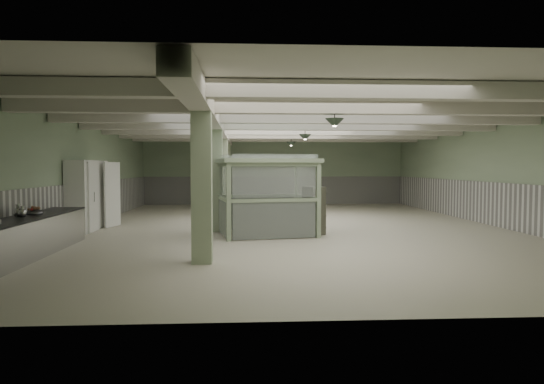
{
  "coord_description": "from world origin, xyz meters",
  "views": [
    {
      "loc": [
        -1.61,
        -16.25,
        2.04
      ],
      "look_at": [
        -0.8,
        -2.19,
        1.3
      ],
      "focal_mm": 32.0,
      "sensor_mm": 36.0,
      "label": 1
    }
  ],
  "objects": [
    {
      "name": "wall_right",
      "position": [
        7.0,
        0.0,
        1.8
      ],
      "size": [
        0.02,
        20.0,
        3.6
      ],
      "primitive_type": "cube",
      "color": "#95AC89",
      "rests_on": "floor"
    },
    {
      "name": "beam_e",
      "position": [
        0.0,
        2.5,
        3.42
      ],
      "size": [
        13.9,
        0.35,
        0.32
      ],
      "primitive_type": "cube",
      "color": "beige",
      "rests_on": "ceiling"
    },
    {
      "name": "wainscot_back",
      "position": [
        0.0,
        9.97,
        0.75
      ],
      "size": [
        13.9,
        0.05,
        1.5
      ],
      "primitive_type": "cube",
      "color": "silver",
      "rests_on": "floor"
    },
    {
      "name": "prep_counter",
      "position": [
        -6.54,
        -5.18,
        0.46
      ],
      "size": [
        0.95,
        5.45,
        0.91
      ],
      "color": "#B4B5B9",
      "rests_on": "floor"
    },
    {
      "name": "beam_f",
      "position": [
        0.0,
        5.0,
        3.42
      ],
      "size": [
        13.9,
        0.35,
        0.32
      ],
      "primitive_type": "cube",
      "color": "beige",
      "rests_on": "ceiling"
    },
    {
      "name": "beam_c",
      "position": [
        0.0,
        -2.5,
        3.42
      ],
      "size": [
        13.9,
        0.35,
        0.32
      ],
      "primitive_type": "cube",
      "color": "beige",
      "rests_on": "ceiling"
    },
    {
      "name": "guard_booth",
      "position": [
        -0.96,
        -1.77,
        1.59
      ],
      "size": [
        3.22,
        2.87,
        2.39
      ],
      "rotation": [
        0.0,
        0.0,
        0.18
      ],
      "color": "#91A584",
      "rests_on": "floor"
    },
    {
      "name": "wall_back",
      "position": [
        0.0,
        10.0,
        1.8
      ],
      "size": [
        14.0,
        0.02,
        3.6
      ],
      "primitive_type": "cube",
      "color": "#95AC89",
      "rests_on": "floor"
    },
    {
      "name": "column_a",
      "position": [
        -2.5,
        -6.0,
        1.8
      ],
      "size": [
        0.42,
        0.42,
        3.6
      ],
      "primitive_type": "cube",
      "color": "#A2B491",
      "rests_on": "floor"
    },
    {
      "name": "pitcher_far",
      "position": [
        -6.54,
        -5.23,
        1.03
      ],
      "size": [
        0.24,
        0.26,
        0.26
      ],
      "primitive_type": null,
      "rotation": [
        0.0,
        0.0,
        0.37
      ],
      "color": "#B4B5B9",
      "rests_on": "prep_counter"
    },
    {
      "name": "ceiling",
      "position": [
        0.0,
        0.0,
        3.6
      ],
      "size": [
        14.0,
        20.0,
        0.02
      ],
      "primitive_type": "cube",
      "color": "silver",
      "rests_on": "wall_back"
    },
    {
      "name": "veg_colander",
      "position": [
        -6.58,
        -4.53,
        0.99
      ],
      "size": [
        0.43,
        0.43,
        0.18
      ],
      "primitive_type": null,
      "rotation": [
        0.0,
        0.0,
        -0.09
      ],
      "color": "#3F3F44",
      "rests_on": "prep_counter"
    },
    {
      "name": "pendant_front",
      "position": [
        0.5,
        -5.0,
        3.05
      ],
      "size": [
        0.44,
        0.44,
        0.22
      ],
      "primitive_type": "cone",
      "rotation": [
        3.14,
        0.0,
        0.0
      ],
      "color": "#304030",
      "rests_on": "ceiling"
    },
    {
      "name": "beam_b",
      "position": [
        0.0,
        -5.0,
        3.42
      ],
      "size": [
        13.9,
        0.35,
        0.32
      ],
      "primitive_type": "cube",
      "color": "beige",
      "rests_on": "ceiling"
    },
    {
      "name": "wainscot_right",
      "position": [
        6.97,
        0.0,
        0.75
      ],
      "size": [
        0.05,
        19.9,
        1.5
      ],
      "primitive_type": "cube",
      "color": "silver",
      "rests_on": "floor"
    },
    {
      "name": "wainscot_left",
      "position": [
        -6.97,
        0.0,
        0.75
      ],
      "size": [
        0.05,
        19.9,
        1.5
      ],
      "primitive_type": "cube",
      "color": "silver",
      "rests_on": "floor"
    },
    {
      "name": "wall_left",
      "position": [
        -7.0,
        0.0,
        1.8
      ],
      "size": [
        0.02,
        20.0,
        3.6
      ],
      "primitive_type": "cube",
      "color": "#95AC89",
      "rests_on": "floor"
    },
    {
      "name": "walkin_cooler",
      "position": [
        -6.62,
        -0.38,
        1.14
      ],
      "size": [
        0.92,
        2.49,
        2.28
      ],
      "color": "white",
      "rests_on": "floor"
    },
    {
      "name": "floor",
      "position": [
        0.0,
        0.0,
        0.0
      ],
      "size": [
        20.0,
        20.0,
        0.0
      ],
      "primitive_type": "plane",
      "color": "beige",
      "rests_on": "ground"
    },
    {
      "name": "column_b",
      "position": [
        -2.5,
        -1.0,
        1.8
      ],
      "size": [
        0.42,
        0.42,
        3.6
      ],
      "primitive_type": "cube",
      "color": "#A2B491",
      "rests_on": "floor"
    },
    {
      "name": "filing_cabinet",
      "position": [
        0.49,
        -1.79,
        0.72
      ],
      "size": [
        0.67,
        0.79,
        1.44
      ],
      "primitive_type": "cube",
      "rotation": [
        0.0,
        0.0,
        0.37
      ],
      "color": "#525244",
      "rests_on": "floor"
    },
    {
      "name": "pendant_mid",
      "position": [
        0.5,
        0.5,
        3.05
      ],
      "size": [
        0.44,
        0.44,
        0.22
      ],
      "primitive_type": "cone",
      "rotation": [
        3.14,
        0.0,
        0.0
      ],
      "color": "#304030",
      "rests_on": "ceiling"
    },
    {
      "name": "beam_d",
      "position": [
        0.0,
        0.0,
        3.42
      ],
      "size": [
        13.9,
        0.35,
        0.32
      ],
      "primitive_type": "cube",
      "color": "beige",
      "rests_on": "ceiling"
    },
    {
      "name": "beam_g",
      "position": [
        0.0,
        7.5,
        3.42
      ],
      "size": [
        13.9,
        0.35,
        0.32
      ],
      "primitive_type": "cube",
      "color": "beige",
      "rests_on": "ceiling"
    },
    {
      "name": "pitcher_near",
      "position": [
        -6.66,
        -5.17,
        1.05
      ],
      "size": [
        0.2,
        0.24,
        0.3
      ],
      "primitive_type": null,
      "rotation": [
        0.0,
        0.0,
        0.02
      ],
      "color": "#B4B5B9",
      "rests_on": "prep_counter"
    },
    {
      "name": "column_d",
      "position": [
        -2.5,
        8.0,
        1.8
      ],
      "size": [
        0.42,
        0.42,
        3.6
      ],
      "primitive_type": "cube",
      "color": "#A2B491",
      "rests_on": "floor"
    },
    {
      "name": "wall_front",
      "position": [
        0.0,
        -10.0,
        1.8
      ],
      "size": [
        14.0,
        0.02,
        3.6
      ],
      "primitive_type": "cube",
      "color": "#95AC89",
      "rests_on": "floor"
    },
    {
      "name": "pendant_back",
      "position": [
        0.5,
        5.5,
        3.05
      ],
      "size": [
        0.44,
        0.44,
        0.22
      ],
      "primitive_type": "cone",
      "rotation": [
        3.14,
        0.0,
        0.0
      ],
      "color": "#304030",
      "rests_on": "ceiling"
    },
    {
      "name": "column_c",
      "position": [
        -2.5,
        4.0,
        1.8
      ],
      "size": [
        0.42,
        0.42,
        3.6
      ],
      "primitive_type": "cube",
      "color": "#A2B491",
      "rests_on": "floor"
    },
    {
      "name": "girder",
      "position": [
        -2.5,
        0.0,
        3.38
      ],
      "size": [
        0.45,
        19.9,
        0.4
      ],
      "primitive_type": "cube",
      "color": "beige",
      "rests_on": "ceiling"
    },
    {
      "name": "beam_a",
      "position": [
        0.0,
        -7.5,
        3.42
      ],
      "size": [
        13.9,
        0.35,
        0.32
      ],
      "primitive_type": "cube",
      "color": "beige",
      "rests_on": "ceiling"
    }
  ]
}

